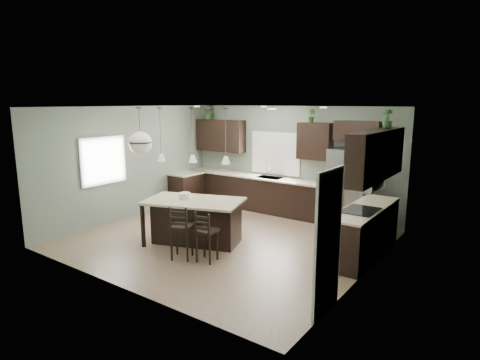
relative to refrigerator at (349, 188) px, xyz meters
name	(u,v)px	position (x,y,z in m)	size (l,w,h in m)	color
ground	(225,240)	(-1.79, -2.42, -0.93)	(6.00, 6.00, 0.00)	#9E8466
pantry_door	(328,242)	(1.19, -3.97, 0.09)	(0.04, 0.82, 2.04)	white
window_back	(276,153)	(-2.19, 0.32, 0.62)	(1.35, 0.02, 1.00)	white
window_left	(103,161)	(-4.77, -3.22, 0.62)	(0.02, 1.10, 1.00)	white
left_return_cabs	(187,189)	(-4.49, -0.72, -0.48)	(0.60, 0.90, 0.90)	black
left_return_countertop	(187,173)	(-4.47, -0.72, -0.01)	(0.66, 0.96, 0.04)	beige
back_lower_cabs	(255,193)	(-2.64, 0.03, -0.48)	(4.20, 0.60, 0.90)	black
back_countertop	(255,176)	(-2.64, 0.01, -0.01)	(4.20, 0.66, 0.04)	beige
sink_inset	(269,178)	(-2.19, 0.01, 0.01)	(0.70, 0.45, 0.01)	gray
faucet	(269,172)	(-2.19, -0.02, 0.16)	(0.02, 0.02, 0.28)	silver
back_upper_left	(221,136)	(-3.94, 0.16, 1.02)	(1.55, 0.34, 0.90)	black
back_upper_right	(315,141)	(-0.99, 0.16, 1.02)	(0.85, 0.34, 0.90)	black
fridge_header	(358,131)	(0.06, 0.16, 1.32)	(1.05, 0.34, 0.45)	black
right_lower_cabs	(365,232)	(0.91, -1.54, -0.48)	(0.60, 2.35, 0.90)	black
right_countertop	(365,208)	(0.89, -1.54, -0.01)	(0.66, 2.35, 0.04)	beige
cooktop	(360,210)	(0.89, -1.82, 0.02)	(0.58, 0.75, 0.02)	black
wall_oven_front	(344,233)	(0.61, -1.82, -0.48)	(0.01, 0.72, 0.60)	gray
right_upper_cabs	(377,155)	(1.04, -1.54, 1.02)	(0.34, 2.35, 0.90)	black
microwave	(368,179)	(0.99, -1.82, 0.62)	(0.40, 0.75, 0.40)	gray
refrigerator	(349,188)	(0.00, 0.00, 0.00)	(0.90, 0.74, 1.85)	gray
kitchen_island	(194,222)	(-2.18, -2.96, -0.46)	(1.96, 1.11, 0.92)	black
serving_dish	(185,196)	(-2.37, -3.03, 0.07)	(0.24, 0.24, 0.14)	silver
bar_stool_center	(182,232)	(-1.81, -3.72, -0.41)	(0.38, 0.38, 1.03)	black
bar_stool_right	(207,236)	(-1.34, -3.55, -0.44)	(0.36, 0.36, 0.97)	black
pendant_left	(160,134)	(-2.84, -3.19, 1.32)	(0.17, 0.17, 1.10)	white
pendant_center	(192,135)	(-2.18, -2.96, 1.32)	(0.17, 0.17, 1.10)	silver
pendant_right	(225,136)	(-1.52, -2.74, 1.32)	(0.17, 0.17, 1.10)	white
chandelier	(140,131)	(-3.36, -3.28, 1.38)	(0.53, 0.53, 0.99)	beige
plant_back_left	(210,112)	(-4.32, 0.13, 1.68)	(0.36, 0.32, 0.40)	#274D21
plant_back_right	(312,116)	(-1.08, 0.13, 1.64)	(0.18, 0.15, 0.34)	#355625
plant_right_wall	(387,119)	(1.01, -0.93, 1.66)	(0.20, 0.20, 0.36)	#295224
room_shell	(225,161)	(-1.79, -2.42, 0.77)	(6.00, 6.00, 6.00)	slate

